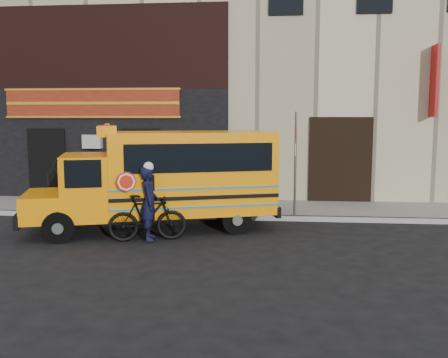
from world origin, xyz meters
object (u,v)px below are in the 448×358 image
sign_pole (295,161)px  cyclist (149,205)px  bicycle (148,218)px  school_bus (166,176)px

sign_pole → cyclist: bearing=-141.3°
sign_pole → bicycle: 5.04m
sign_pole → bicycle: (-3.85, -3.01, -1.22)m
school_bus → cyclist: 1.50m
sign_pole → cyclist: (-3.80, -3.04, -0.88)m
school_bus → bicycle: bearing=-99.2°
school_bus → bicycle: school_bus is taller
school_bus → cyclist: size_ratio=3.84×
cyclist → bicycle: bearing=49.1°
cyclist → school_bus: bearing=-17.7°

